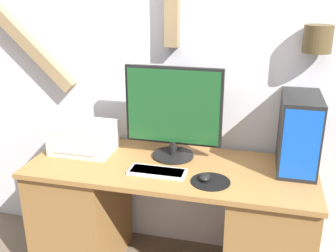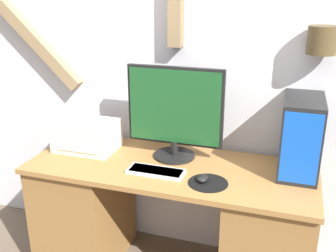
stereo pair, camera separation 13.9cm
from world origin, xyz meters
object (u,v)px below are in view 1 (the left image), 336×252
object	(u,v)px
monitor	(173,111)
mouse	(205,177)
keyboard	(157,172)
printer	(83,138)
computer_tower	(299,133)

from	to	relation	value
monitor	mouse	world-z (taller)	monitor
mouse	monitor	bearing A→B (deg)	131.50
keyboard	printer	size ratio (longest dim) A/B	0.86
monitor	keyboard	size ratio (longest dim) A/B	1.80
monitor	mouse	xyz separation A→B (m)	(0.24, -0.27, -0.27)
keyboard	printer	bearing A→B (deg)	160.32
keyboard	mouse	distance (m)	0.27
monitor	keyboard	xyz separation A→B (m)	(-0.03, -0.25, -0.28)
monitor	computer_tower	xyz separation A→B (m)	(0.72, 0.02, -0.08)
monitor	mouse	size ratio (longest dim) A/B	7.16
keyboard	printer	world-z (taller)	printer
keyboard	printer	distance (m)	0.57
printer	computer_tower	bearing A→B (deg)	3.39
printer	monitor	bearing A→B (deg)	5.71
computer_tower	mouse	bearing A→B (deg)	-148.68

